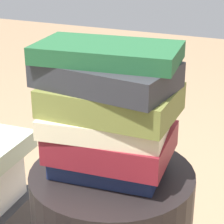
{
  "coord_description": "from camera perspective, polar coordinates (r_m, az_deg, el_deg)",
  "views": [
    {
      "loc": [
        -0.36,
        0.79,
        1.07
      ],
      "look_at": [
        0.0,
        0.0,
        0.71
      ],
      "focal_mm": 69.93,
      "sensor_mm": 36.0,
      "label": 1
    }
  ],
  "objects": [
    {
      "name": "book_navy",
      "position": [
        1.0,
        -0.34,
        -6.49
      ],
      "size": [
        0.25,
        0.18,
        0.05
      ],
      "primitive_type": "cube",
      "rotation": [
        0.0,
        0.0,
        0.11
      ],
      "color": "#19234C",
      "rests_on": "side_table"
    },
    {
      "name": "book_maroon",
      "position": [
        0.97,
        0.38,
        -3.9
      ],
      "size": [
        0.27,
        0.22,
        0.06
      ],
      "primitive_type": "cube",
      "rotation": [
        0.0,
        0.0,
        0.09
      ],
      "color": "maroon",
      "rests_on": "book_navy"
    },
    {
      "name": "book_cream",
      "position": [
        0.95,
        -0.46,
        -0.93
      ],
      "size": [
        0.29,
        0.25,
        0.04
      ],
      "primitive_type": "cube",
      "rotation": [
        0.0,
        0.0,
        0.15
      ],
      "color": "beige",
      "rests_on": "book_maroon"
    },
    {
      "name": "book_olive",
      "position": [
        0.92,
        0.06,
        1.55
      ],
      "size": [
        0.28,
        0.19,
        0.06
      ],
      "primitive_type": "cube",
      "rotation": [
        0.0,
        0.0,
        0.02
      ],
      "color": "olive",
      "rests_on": "book_cream"
    },
    {
      "name": "book_charcoal",
      "position": [
        0.9,
        -0.81,
        4.9
      ],
      "size": [
        0.3,
        0.2,
        0.05
      ],
      "primitive_type": "cube",
      "rotation": [
        0.0,
        0.0,
        -0.11
      ],
      "color": "#28282D",
      "rests_on": "book_olive"
    },
    {
      "name": "book_forest",
      "position": [
        0.9,
        -0.54,
        7.8
      ],
      "size": [
        0.31,
        0.2,
        0.04
      ],
      "primitive_type": "cube",
      "rotation": [
        0.0,
        0.0,
        0.12
      ],
      "color": "#1E512D",
      "rests_on": "book_charcoal"
    }
  ]
}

